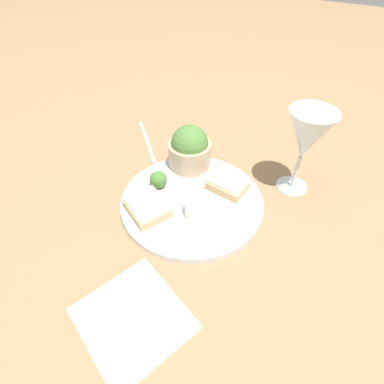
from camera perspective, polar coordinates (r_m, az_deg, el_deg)
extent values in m
plane|color=#93704C|center=(0.61, 0.00, -2.31)|extent=(4.00, 4.00, 0.00)
cylinder|color=silver|center=(0.60, 0.00, -1.85)|extent=(0.28, 0.28, 0.01)
cylinder|color=tan|center=(0.66, -0.43, 7.19)|extent=(0.09, 0.09, 0.06)
sphere|color=#4C7A38|center=(0.65, -0.45, 9.21)|extent=(0.08, 0.08, 0.08)
cylinder|color=white|center=(0.56, 1.79, -3.08)|extent=(0.06, 0.06, 0.03)
cylinder|color=beige|center=(0.55, 1.81, -2.33)|extent=(0.05, 0.05, 0.01)
cube|color=tan|center=(0.58, -8.45, -3.14)|extent=(0.10, 0.10, 0.02)
cube|color=#F4E5C1|center=(0.57, -8.59, -2.23)|extent=(0.09, 0.09, 0.01)
cube|color=tan|center=(0.62, 6.83, 1.29)|extent=(0.08, 0.07, 0.02)
cube|color=#F4E5C1|center=(0.61, 6.93, 2.19)|extent=(0.08, 0.06, 0.01)
cylinder|color=silver|center=(0.68, 18.42, 1.15)|extent=(0.06, 0.06, 0.01)
cylinder|color=silver|center=(0.65, 19.18, 3.70)|extent=(0.01, 0.01, 0.07)
cone|color=silver|center=(0.61, 21.07, 9.99)|extent=(0.09, 0.09, 0.10)
sphere|color=#477533|center=(0.62, -6.43, 2.37)|extent=(0.04, 0.04, 0.04)
cube|color=white|center=(0.48, -11.21, -22.44)|extent=(0.19, 0.18, 0.01)
cube|color=silver|center=(0.79, -8.55, 9.57)|extent=(0.15, 0.14, 0.01)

